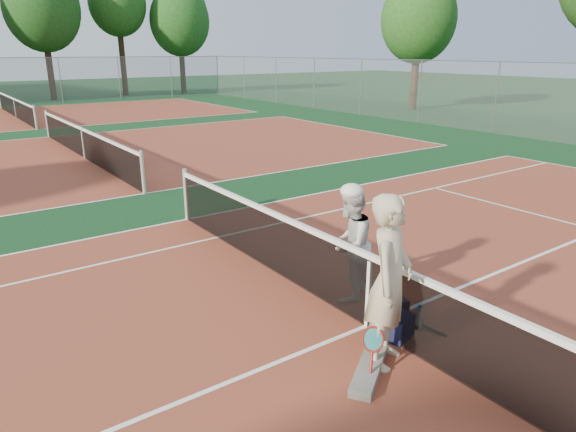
{
  "coord_description": "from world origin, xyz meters",
  "views": [
    {
      "loc": [
        -4.3,
        -4.24,
        3.45
      ],
      "look_at": [
        0.0,
        1.78,
        1.05
      ],
      "focal_mm": 32.0,
      "sensor_mm": 36.0,
      "label": 1
    }
  ],
  "objects_px": {
    "sports_bag_purple": "(392,310)",
    "water_bottle": "(419,319)",
    "player_b": "(350,245)",
    "racket_red": "(372,351)",
    "player_a": "(389,282)",
    "racket_spare": "(413,322)",
    "net_main": "(369,291)",
    "sports_bag_navy": "(399,327)",
    "racket_black_held": "(388,284)"
  },
  "relations": [
    {
      "from": "sports_bag_purple",
      "to": "water_bottle",
      "type": "height_order",
      "value": "water_bottle"
    },
    {
      "from": "player_b",
      "to": "water_bottle",
      "type": "relative_size",
      "value": 5.51
    },
    {
      "from": "racket_red",
      "to": "water_bottle",
      "type": "bearing_deg",
      "value": -25.4
    },
    {
      "from": "player_a",
      "to": "sports_bag_purple",
      "type": "height_order",
      "value": "player_a"
    },
    {
      "from": "player_b",
      "to": "racket_red",
      "type": "distance_m",
      "value": 1.93
    },
    {
      "from": "player_b",
      "to": "racket_spare",
      "type": "xyz_separation_m",
      "value": [
        0.16,
        -1.1,
        -0.79
      ]
    },
    {
      "from": "net_main",
      "to": "sports_bag_navy",
      "type": "height_order",
      "value": "net_main"
    },
    {
      "from": "sports_bag_navy",
      "to": "water_bottle",
      "type": "height_order",
      "value": "sports_bag_navy"
    },
    {
      "from": "racket_red",
      "to": "sports_bag_navy",
      "type": "height_order",
      "value": "racket_red"
    },
    {
      "from": "player_b",
      "to": "water_bottle",
      "type": "height_order",
      "value": "player_b"
    },
    {
      "from": "net_main",
      "to": "sports_bag_purple",
      "type": "xyz_separation_m",
      "value": [
        0.39,
        -0.08,
        -0.36
      ]
    },
    {
      "from": "racket_red",
      "to": "racket_spare",
      "type": "xyz_separation_m",
      "value": [
        1.19,
        0.45,
        -0.24
      ]
    },
    {
      "from": "water_bottle",
      "to": "net_main",
      "type": "bearing_deg",
      "value": 138.26
    },
    {
      "from": "player_a",
      "to": "racket_black_held",
      "type": "bearing_deg",
      "value": 12.96
    },
    {
      "from": "net_main",
      "to": "water_bottle",
      "type": "bearing_deg",
      "value": -41.74
    },
    {
      "from": "water_bottle",
      "to": "sports_bag_purple",
      "type": "bearing_deg",
      "value": 106.33
    },
    {
      "from": "player_b",
      "to": "racket_spare",
      "type": "relative_size",
      "value": 2.75
    },
    {
      "from": "player_a",
      "to": "racket_red",
      "type": "bearing_deg",
      "value": 166.66
    },
    {
      "from": "player_a",
      "to": "sports_bag_navy",
      "type": "distance_m",
      "value": 1.02
    },
    {
      "from": "racket_black_held",
      "to": "sports_bag_purple",
      "type": "height_order",
      "value": "racket_black_held"
    },
    {
      "from": "racket_red",
      "to": "sports_bag_purple",
      "type": "relative_size",
      "value": 1.51
    },
    {
      "from": "racket_spare",
      "to": "sports_bag_navy",
      "type": "xyz_separation_m",
      "value": [
        -0.4,
        -0.11,
        0.11
      ]
    },
    {
      "from": "player_b",
      "to": "net_main",
      "type": "bearing_deg",
      "value": 38.77
    },
    {
      "from": "racket_red",
      "to": "racket_black_held",
      "type": "distance_m",
      "value": 1.82
    },
    {
      "from": "player_b",
      "to": "sports_bag_navy",
      "type": "bearing_deg",
      "value": 52.27
    },
    {
      "from": "player_b",
      "to": "racket_red",
      "type": "height_order",
      "value": "player_b"
    },
    {
      "from": "water_bottle",
      "to": "racket_spare",
      "type": "bearing_deg",
      "value": 78.18
    },
    {
      "from": "racket_red",
      "to": "racket_spare",
      "type": "height_order",
      "value": "racket_red"
    },
    {
      "from": "racket_spare",
      "to": "player_b",
      "type": "bearing_deg",
      "value": -6.11
    },
    {
      "from": "sports_bag_navy",
      "to": "sports_bag_purple",
      "type": "xyz_separation_m",
      "value": [
        0.27,
        0.36,
        -0.0
      ]
    },
    {
      "from": "player_a",
      "to": "sports_bag_navy",
      "type": "xyz_separation_m",
      "value": [
        0.49,
        0.25,
        -0.85
      ]
    },
    {
      "from": "racket_spare",
      "to": "racket_black_held",
      "type": "bearing_deg",
      "value": -33.09
    },
    {
      "from": "racket_red",
      "to": "player_b",
      "type": "bearing_deg",
      "value": 14.84
    },
    {
      "from": "player_b",
      "to": "sports_bag_purple",
      "type": "xyz_separation_m",
      "value": [
        0.04,
        -0.84,
        -0.68
      ]
    },
    {
      "from": "racket_black_held",
      "to": "water_bottle",
      "type": "relative_size",
      "value": 1.68
    },
    {
      "from": "net_main",
      "to": "sports_bag_navy",
      "type": "relative_size",
      "value": 28.48
    },
    {
      "from": "racket_red",
      "to": "sports_bag_navy",
      "type": "bearing_deg",
      "value": -18.32
    },
    {
      "from": "sports_bag_navy",
      "to": "player_b",
      "type": "bearing_deg",
      "value": 78.99
    },
    {
      "from": "sports_bag_purple",
      "to": "water_bottle",
      "type": "xyz_separation_m",
      "value": [
        0.11,
        -0.36,
        0.0
      ]
    },
    {
      "from": "net_main",
      "to": "sports_bag_purple",
      "type": "distance_m",
      "value": 0.53
    },
    {
      "from": "sports_bag_navy",
      "to": "sports_bag_purple",
      "type": "bearing_deg",
      "value": 53.04
    },
    {
      "from": "player_a",
      "to": "sports_bag_purple",
      "type": "bearing_deg",
      "value": 8.44
    },
    {
      "from": "sports_bag_navy",
      "to": "racket_black_held",
      "type": "bearing_deg",
      "value": 51.76
    },
    {
      "from": "racket_spare",
      "to": "water_bottle",
      "type": "distance_m",
      "value": 0.16
    },
    {
      "from": "racket_red",
      "to": "net_main",
      "type": "bearing_deg",
      "value": 7.32
    },
    {
      "from": "racket_red",
      "to": "sports_bag_purple",
      "type": "xyz_separation_m",
      "value": [
        1.06,
        0.7,
        -0.13
      ]
    },
    {
      "from": "racket_black_held",
      "to": "racket_spare",
      "type": "relative_size",
      "value": 0.84
    },
    {
      "from": "player_b",
      "to": "racket_spare",
      "type": "distance_m",
      "value": 1.36
    },
    {
      "from": "sports_bag_purple",
      "to": "racket_red",
      "type": "bearing_deg",
      "value": -146.76
    },
    {
      "from": "racket_red",
      "to": "racket_black_held",
      "type": "height_order",
      "value": "racket_red"
    }
  ]
}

